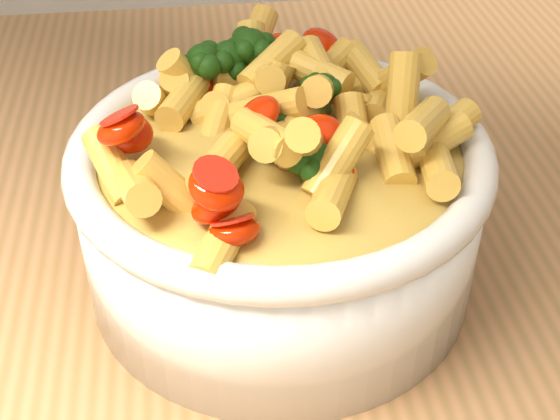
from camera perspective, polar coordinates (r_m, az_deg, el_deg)
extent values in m
cube|color=#AD774A|center=(0.59, 3.38, -1.80)|extent=(1.20, 0.80, 0.04)
cylinder|color=silver|center=(0.50, 0.00, -0.45)|extent=(0.25, 0.25, 0.10)
ellipsoid|color=silver|center=(0.52, 0.00, -3.13)|extent=(0.23, 0.23, 0.04)
torus|color=silver|center=(0.47, 0.00, 4.31)|extent=(0.26, 0.26, 0.02)
ellipsoid|color=#E4C14D|center=(0.47, 0.00, 4.31)|extent=(0.22, 0.22, 0.02)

